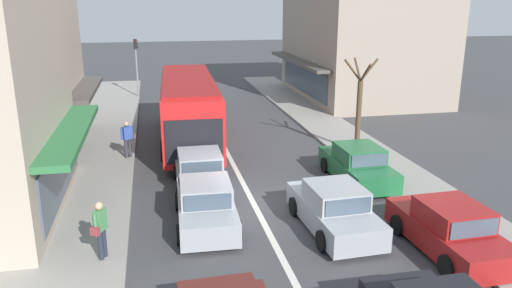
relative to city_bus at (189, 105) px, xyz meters
The scene contains 15 objects.
ground_plane 8.79m from the city_bus, 79.59° to the right, with size 140.00×140.00×0.00m, color #3F3F42.
lane_centre_line 5.07m from the city_bus, 70.77° to the right, with size 0.20×28.00×0.01m, color silver.
sidewalk_left 6.07m from the city_bus, 155.01° to the right, with size 5.20×44.00×0.14m, color gray.
kerb_right 8.33m from the city_bus, 17.52° to the right, with size 2.80×44.00×0.12m, color gray.
building_right_far 16.45m from the city_bus, 36.41° to the left, with size 9.38×12.34×9.52m.
city_bus is the anchor object (origin of this frame).
sedan_queue_gap_filler 11.41m from the city_bus, 71.63° to the right, with size 2.02×4.27×1.47m.
sedan_behind_bus_near 9.69m from the city_bus, 91.55° to the right, with size 2.02×4.26×1.47m.
sedan_queue_far_back 6.64m from the city_bus, 91.14° to the right, with size 1.93×4.22×1.47m.
parked_sedan_kerb_front 14.28m from the city_bus, 63.91° to the right, with size 1.99×4.25×1.47m.
parked_sedan_kerb_second 9.23m from the city_bus, 49.17° to the right, with size 1.93×4.22×1.47m.
traffic_light_downstreet 12.57m from the city_bus, 102.35° to the left, with size 0.33×0.24×4.20m.
street_tree_right 8.20m from the city_bus, 25.29° to the right, with size 1.62×1.78×4.38m.
pedestrian_with_handbag_near 3.82m from the city_bus, 140.58° to the right, with size 0.62×0.47×1.63m.
pedestrian_browsing_midblock 11.92m from the city_bus, 105.96° to the right, with size 0.42×0.65×1.63m.
Camera 1 is at (-3.26, -15.72, 6.93)m, focal length 35.00 mm.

